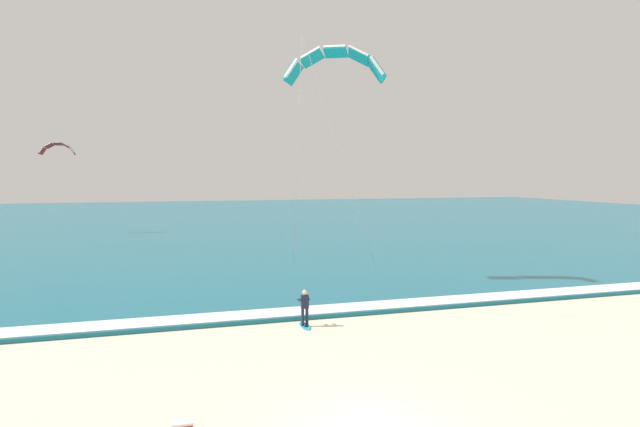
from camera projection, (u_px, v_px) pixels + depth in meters
The scene contains 7 objects.
ground_plane at pixel (370, 425), 15.14m from camera, with size 200.00×200.00×0.00m, color beige.
sea at pixel (192, 220), 82.95m from camera, with size 200.00×120.00×0.20m, color #146075.
surf_foam at pixel (276, 313), 26.62m from camera, with size 200.00×1.71×0.04m, color white.
surfboard at pixel (305, 326), 24.99m from camera, with size 0.47×1.41×0.09m.
kitesurfer at pixel (305, 306), 24.95m from camera, with size 0.55×0.53×1.69m.
kite_primary at pixel (335, 62), 33.69m from camera, with size 7.18×10.11×13.57m.
kite_distant at pixel (58, 147), 62.85m from camera, with size 4.08×1.65×1.50m.
Camera 1 is at (-5.60, -13.66, 6.87)m, focal length 30.91 mm.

